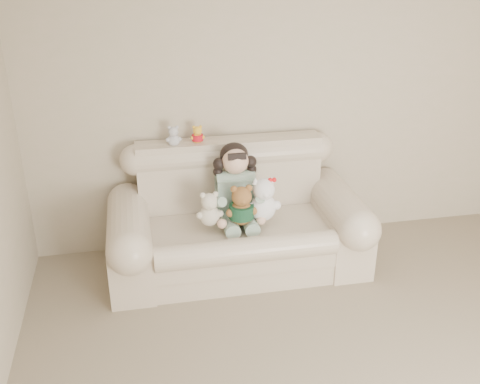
# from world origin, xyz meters

# --- Properties ---
(wall_back) EXTENTS (4.50, 0.00, 4.50)m
(wall_back) POSITION_xyz_m (0.00, 2.50, 1.30)
(wall_back) COLOR #BEAC97
(wall_back) RESTS_ON ground
(sofa) EXTENTS (2.10, 0.95, 1.03)m
(sofa) POSITION_xyz_m (-0.56, 2.00, 0.52)
(sofa) COLOR beige
(sofa) RESTS_ON floor
(seated_child) EXTENTS (0.40, 0.49, 0.67)m
(seated_child) POSITION_xyz_m (-0.56, 2.08, 0.75)
(seated_child) COLOR #2E684B
(seated_child) RESTS_ON sofa
(brown_teddy) EXTENTS (0.29, 0.24, 0.39)m
(brown_teddy) POSITION_xyz_m (-0.56, 1.83, 0.70)
(brown_teddy) COLOR brown
(brown_teddy) RESTS_ON sofa
(white_cat) EXTENTS (0.33, 0.28, 0.44)m
(white_cat) POSITION_xyz_m (-0.37, 1.87, 0.72)
(white_cat) COLOR white
(white_cat) RESTS_ON sofa
(cream_teddy) EXTENTS (0.21, 0.16, 0.33)m
(cream_teddy) POSITION_xyz_m (-0.80, 1.87, 0.67)
(cream_teddy) COLOR beige
(cream_teddy) RESTS_ON sofa
(yellow_mini_bear) EXTENTS (0.14, 0.13, 0.18)m
(yellow_mini_bear) POSITION_xyz_m (-0.82, 2.36, 1.10)
(yellow_mini_bear) COLOR yellow
(yellow_mini_bear) RESTS_ON sofa
(grey_mini_plush) EXTENTS (0.15, 0.12, 0.20)m
(grey_mini_plush) POSITION_xyz_m (-1.02, 2.33, 1.11)
(grey_mini_plush) COLOR silver
(grey_mini_plush) RESTS_ON sofa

